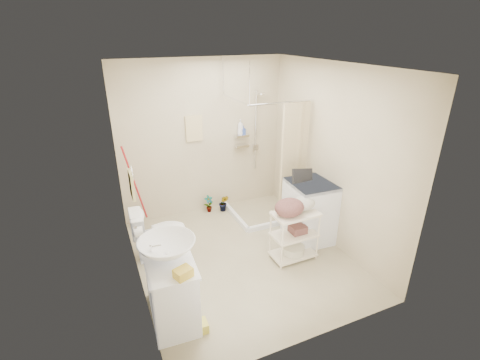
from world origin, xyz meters
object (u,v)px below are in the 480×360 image
object	(u,v)px
vanity	(171,287)
laundry_rack	(294,231)
toilet	(159,232)
washing_machine	(310,211)

from	to	relation	value
vanity	laundry_rack	distance (m)	1.86
toilet	washing_machine	size ratio (longest dim) A/B	0.80
vanity	laundry_rack	world-z (taller)	laundry_rack
vanity	washing_machine	size ratio (longest dim) A/B	0.94
laundry_rack	vanity	bearing A→B (deg)	-168.25
washing_machine	laundry_rack	bearing A→B (deg)	-142.75
vanity	washing_machine	world-z (taller)	washing_machine
vanity	toilet	size ratio (longest dim) A/B	1.17
laundry_rack	washing_machine	bearing A→B (deg)	33.45
vanity	washing_machine	distance (m)	2.41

